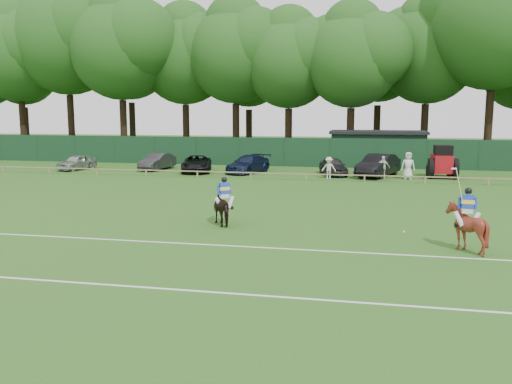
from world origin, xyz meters
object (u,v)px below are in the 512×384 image
(suv_black, at_px, (197,164))
(spectator_left, at_px, (329,168))
(hatch_grey, at_px, (333,166))
(estate_black, at_px, (378,165))
(sedan_grey, at_px, (157,162))
(polo_ball, at_px, (404,232))
(horse_dark, at_px, (224,208))
(sedan_navy, at_px, (248,164))
(tractor, at_px, (442,162))
(sedan_silver, at_px, (77,162))
(horse_chestnut, at_px, (466,227))
(utility_shed, at_px, (378,148))
(spectator_mid, at_px, (383,167))
(spectator_right, at_px, (408,166))

(suv_black, distance_m, spectator_left, 10.77)
(hatch_grey, bearing_deg, estate_black, -20.43)
(suv_black, bearing_deg, sedan_grey, 150.65)
(polo_ball, bearing_deg, horse_dark, 179.38)
(sedan_navy, distance_m, spectator_left, 6.92)
(horse_dark, bearing_deg, estate_black, -144.34)
(sedan_grey, height_order, sedan_navy, sedan_navy)
(sedan_navy, bearing_deg, polo_ball, -43.68)
(sedan_grey, xyz_separation_m, spectator_left, (14.27, -3.06, 0.11))
(hatch_grey, height_order, estate_black, estate_black)
(horse_dark, height_order, tractor, tractor)
(sedan_silver, height_order, estate_black, estate_black)
(horse_chestnut, height_order, spectator_left, horse_chestnut)
(horse_chestnut, bearing_deg, suv_black, -46.85)
(utility_shed, bearing_deg, hatch_grey, -111.40)
(horse_chestnut, xyz_separation_m, spectator_left, (-6.18, 19.13, -0.06))
(sedan_grey, bearing_deg, polo_ball, -39.36)
(hatch_grey, distance_m, tractor, 7.83)
(sedan_silver, relative_size, spectator_mid, 2.24)
(horse_dark, xyz_separation_m, spectator_left, (3.25, 16.66, 0.04))
(horse_dark, distance_m, estate_black, 19.87)
(spectator_right, bearing_deg, utility_shed, 98.18)
(polo_ball, bearing_deg, sedan_navy, 119.19)
(suv_black, bearing_deg, estate_black, -14.42)
(suv_black, bearing_deg, polo_ball, -66.11)
(sedan_grey, relative_size, spectator_right, 2.11)
(horse_dark, xyz_separation_m, hatch_grey, (3.43, 18.88, -0.08))
(horse_chestnut, relative_size, suv_black, 0.36)
(horse_dark, bearing_deg, tractor, -155.40)
(sedan_navy, xyz_separation_m, spectator_mid, (10.26, -1.68, 0.14))
(horse_dark, xyz_separation_m, horse_chestnut, (9.44, -2.47, 0.10))
(horse_chestnut, relative_size, tractor, 0.59)
(horse_dark, height_order, estate_black, estate_black)
(spectator_left, xyz_separation_m, tractor, (7.98, 2.16, 0.34))
(horse_dark, xyz_separation_m, sedan_silver, (-17.50, 18.31, -0.12))
(utility_shed, bearing_deg, spectator_right, -78.52)
(horse_chestnut, xyz_separation_m, utility_shed, (-2.65, 29.94, 0.69))
(horse_dark, bearing_deg, spectator_mid, -146.54)
(sedan_silver, relative_size, estate_black, 0.73)
(horse_dark, bearing_deg, sedan_grey, -95.34)
(polo_ball, bearing_deg, spectator_mid, 91.51)
(horse_chestnut, relative_size, utility_shed, 0.20)
(estate_black, bearing_deg, spectator_left, -127.72)
(horse_chestnut, relative_size, hatch_grey, 0.43)
(utility_shed, bearing_deg, sedan_silver, -159.34)
(utility_shed, relative_size, tractor, 2.90)
(horse_dark, relative_size, spectator_left, 1.12)
(sedan_grey, bearing_deg, spectator_left, -4.53)
(utility_shed, bearing_deg, suv_black, -148.19)
(spectator_left, bearing_deg, spectator_mid, 8.97)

